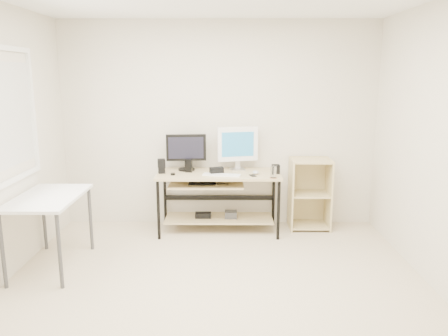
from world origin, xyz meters
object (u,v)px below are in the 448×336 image
at_px(desk, 217,189).
at_px(shelf_unit, 309,193).
at_px(black_monitor, 186,150).
at_px(white_imac, 238,145).
at_px(side_table, 48,204).
at_px(audio_controller, 189,166).

height_order(desk, shelf_unit, shelf_unit).
bearing_deg(black_monitor, white_imac, -3.06).
height_order(side_table, white_imac, white_imac).
xyz_separation_m(shelf_unit, black_monitor, (-1.56, -0.01, 0.56)).
distance_m(black_monitor, white_imac, 0.65).
bearing_deg(shelf_unit, side_table, -156.67).
relative_size(shelf_unit, audio_controller, 5.49).
height_order(black_monitor, white_imac, white_imac).
relative_size(side_table, white_imac, 1.84).
xyz_separation_m(desk, side_table, (-1.65, -1.06, 0.13)).
distance_m(desk, audio_controller, 0.45).
xyz_separation_m(side_table, white_imac, (1.92, 1.23, 0.39)).
distance_m(white_imac, audio_controller, 0.66).
distance_m(desk, shelf_unit, 1.19).
bearing_deg(audio_controller, white_imac, 18.39).
bearing_deg(desk, shelf_unit, 7.77).
height_order(shelf_unit, audio_controller, audio_controller).
bearing_deg(side_table, white_imac, 32.71).
relative_size(shelf_unit, white_imac, 1.65).
xyz_separation_m(side_table, shelf_unit, (2.83, 1.22, -0.22)).
xyz_separation_m(side_table, audio_controller, (1.31, 1.10, 0.16)).
bearing_deg(side_table, black_monitor, 43.59).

